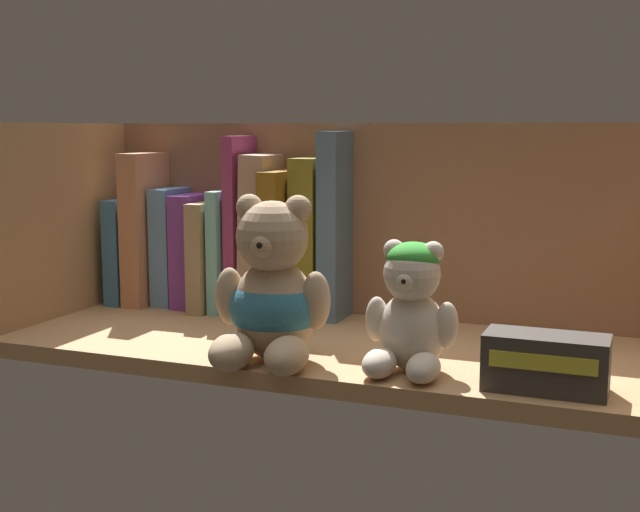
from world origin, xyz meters
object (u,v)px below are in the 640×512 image
object	(u,v)px
book_2	(175,246)
book_0	(136,249)
book_7	(265,233)
book_9	(314,237)
book_6	(246,223)
book_10	(338,225)
teddy_bear_smaller	(411,310)
small_product_box	(546,363)
book_4	(218,254)
book_1	(154,227)
book_5	(233,249)
teddy_bear_larger	(272,296)
book_8	(289,242)
book_3	(197,249)

from	to	relation	value
book_2	book_0	bearing A→B (deg)	180.00
book_7	book_9	size ratio (longest dim) A/B	1.02
book_6	book_10	world-z (taller)	book_10
book_0	teddy_bear_smaller	xyz separation A→B (cm)	(48.33, -21.89, -1.01)
book_2	small_product_box	bearing A→B (deg)	-22.88
book_9	teddy_bear_smaller	bearing A→B (deg)	-47.84
book_0	book_4	size ratio (longest dim) A/B	1.00
book_0	book_9	distance (cm)	28.68
book_9	book_1	bearing A→B (deg)	180.00
book_5	teddy_bear_larger	bearing A→B (deg)	-54.09
book_2	book_4	size ratio (longest dim) A/B	1.11
teddy_bear_larger	book_6	bearing A→B (deg)	122.46
book_8	book_9	xyz separation A→B (cm)	(3.61, 0.00, 0.85)
book_1	book_2	bearing A→B (deg)	0.00
book_1	book_10	xyz separation A→B (cm)	(28.81, 0.00, 1.56)
book_9	small_product_box	world-z (taller)	book_9
book_0	book_5	xyz separation A→B (cm)	(16.19, 0.00, 0.85)
book_4	teddy_bear_larger	size ratio (longest dim) A/B	0.83
book_1	book_10	world-z (taller)	book_10
book_2	book_5	distance (cm)	9.41
book_0	book_2	world-z (taller)	book_2
book_5	small_product_box	distance (cm)	52.14
book_1	book_9	distance (cm)	25.25
book_6	book_4	bearing A→B (deg)	180.00
book_5	small_product_box	size ratio (longest dim) A/B	1.43
book_3	book_8	bearing A→B (deg)	0.00
book_0	book_4	bearing A→B (deg)	0.00
small_product_box	book_5	bearing A→B (deg)	153.08
book_2	book_8	distance (cm)	18.19
book_0	book_10	xyz separation A→B (cm)	(32.07, 0.00, 4.88)
book_10	teddy_bear_larger	bearing A→B (deg)	-87.39
book_2	book_6	size ratio (longest dim) A/B	0.69
book_2	small_product_box	distance (cm)	60.64
book_4	book_9	world-z (taller)	book_9
book_5	book_6	size ratio (longest dim) A/B	0.70
book_9	small_product_box	size ratio (longest dim) A/B	1.81
book_7	teddy_bear_smaller	distance (cm)	35.07
book_0	book_4	xyz separation A→B (cm)	(13.76, 0.00, 0.02)
book_2	book_5	world-z (taller)	same
book_2	book_7	xyz separation A→B (cm)	(14.50, 0.00, 2.49)
book_3	book_4	xyz separation A→B (cm)	(3.32, 0.00, -0.42)
book_7	book_8	size ratio (longest dim) A/B	1.11
small_product_box	book_6	bearing A→B (deg)	152.01
book_2	book_8	xyz separation A→B (cm)	(18.13, 0.00, 1.45)
book_5	teddy_bear_smaller	bearing A→B (deg)	-34.25
book_1	book_2	world-z (taller)	book_1
book_3	small_product_box	world-z (taller)	book_3
teddy_bear_smaller	small_product_box	world-z (taller)	teddy_bear_smaller
book_4	book_6	world-z (taller)	book_6
book_0	book_7	world-z (taller)	book_7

